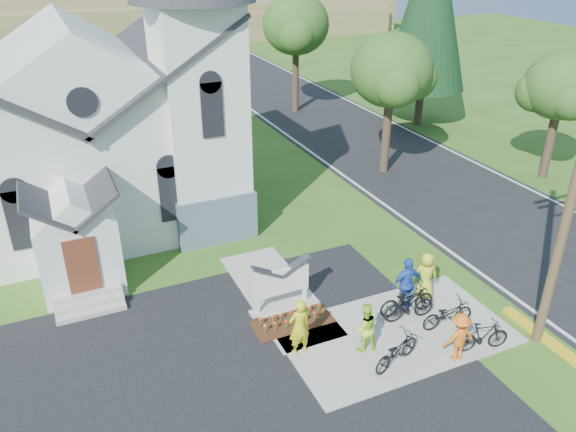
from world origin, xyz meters
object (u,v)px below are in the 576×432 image
bike_2 (407,300)px  cyclist_0 (299,327)px  bike_0 (396,351)px  bike_4 (448,314)px  bike_1 (409,306)px  cyclist_1 (365,327)px  cyclist_4 (426,275)px  church_sign (281,282)px  cyclist_2 (407,284)px  bike_3 (483,336)px  cyclist_3 (459,337)px

bike_2 → cyclist_0: bearing=99.7°
bike_0 → bike_4: size_ratio=1.02×
bike_2 → bike_1: bearing=162.6°
cyclist_1 → cyclist_4: bearing=-148.1°
cyclist_4 → bike_4: bearing=95.9°
church_sign → cyclist_0: bearing=-100.8°
cyclist_2 → bike_3: (0.87, -2.67, -0.45)m
bike_1 → bike_4: (0.89, -0.79, -0.06)m
church_sign → bike_4: (4.33, -3.07, -0.51)m
bike_1 → bike_4: size_ratio=0.98×
bike_1 → cyclist_0: bearing=95.9°
bike_2 → cyclist_4: size_ratio=1.15×
bike_0 → bike_3: bike_3 is taller
cyclist_0 → cyclist_2: size_ratio=0.97×
cyclist_0 → bike_4: cyclist_0 is taller
bike_4 → cyclist_3: bearing=155.8°
cyclist_2 → bike_2: (-0.12, -0.24, -0.45)m
church_sign → bike_0: church_sign is taller
bike_1 → bike_3: bearing=-146.3°
bike_1 → bike_2: size_ratio=0.91×
church_sign → bike_3: (4.55, -4.40, -0.48)m
church_sign → cyclist_4: (4.69, -1.41, -0.15)m
bike_3 → bike_1: bearing=40.3°
church_sign → bike_3: bearing=-44.0°
bike_0 → bike_2: 2.55m
church_sign → cyclist_1: size_ratio=1.39×
bike_0 → bike_3: size_ratio=1.09×
bike_1 → cyclist_3: cyclist_3 is taller
cyclist_0 → cyclist_3: size_ratio=1.18×
bike_4 → cyclist_2: bearing=29.5°
cyclist_2 → cyclist_3: size_ratio=1.22×
cyclist_0 → cyclist_3: cyclist_0 is taller
cyclist_2 → cyclist_4: size_ratio=1.14×
cyclist_1 → bike_3: cyclist_1 is taller
bike_0 → cyclist_4: 3.76m
bike_1 → bike_3: size_ratio=1.05×
cyclist_4 → church_sign: bearing=1.3°
church_sign → bike_4: bearing=-35.3°
church_sign → cyclist_0: cyclist_0 is taller
bike_3 → bike_4: 1.35m
cyclist_4 → cyclist_2: bearing=35.8°
cyclist_1 → cyclist_4: size_ratio=0.95×
cyclist_0 → bike_1: bearing=176.3°
cyclist_4 → bike_4: cyclist_4 is taller
cyclist_2 → cyclist_1: bearing=28.4°
church_sign → cyclist_1: church_sign is taller
cyclist_4 → bike_4: size_ratio=0.93×
cyclist_4 → bike_4: (-0.36, -1.66, -0.36)m
cyclist_1 → cyclist_2: bearing=-145.3°
cyclist_2 → bike_4: 1.56m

